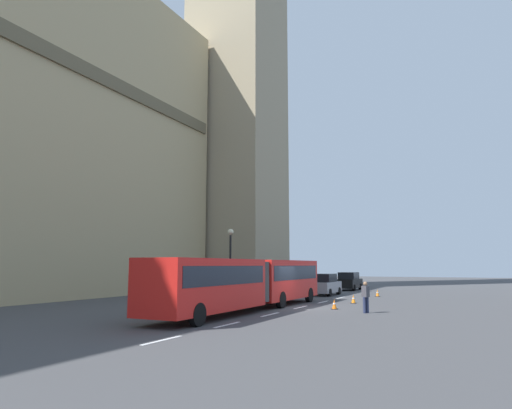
{
  "coord_description": "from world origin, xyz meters",
  "views": [
    {
      "loc": [
        -26.7,
        -9.99,
        2.58
      ],
      "look_at": [
        1.18,
        3.47,
        6.71
      ],
      "focal_mm": 31.98,
      "sensor_mm": 36.0,
      "label": 1
    }
  ],
  "objects_px": {
    "sedan_lead": "(325,285)",
    "pedestrian_near_cones": "(366,296)",
    "traffic_cone_west": "(334,304)",
    "traffic_cone_east": "(378,293)",
    "articulated_bus": "(249,280)",
    "traffic_cone_middle": "(353,299)",
    "street_lamp": "(230,259)",
    "sedan_trailing": "(349,281)"
  },
  "relations": [
    {
      "from": "traffic_cone_west",
      "to": "street_lamp",
      "type": "bearing_deg",
      "value": 70.81
    },
    {
      "from": "traffic_cone_east",
      "to": "street_lamp",
      "type": "distance_m",
      "value": 13.15
    },
    {
      "from": "articulated_bus",
      "to": "traffic_cone_east",
      "type": "bearing_deg",
      "value": -15.97
    },
    {
      "from": "sedan_lead",
      "to": "traffic_cone_east",
      "type": "distance_m",
      "value": 4.48
    },
    {
      "from": "traffic_cone_west",
      "to": "traffic_cone_middle",
      "type": "relative_size",
      "value": 1.0
    },
    {
      "from": "traffic_cone_west",
      "to": "sedan_trailing",
      "type": "bearing_deg",
      "value": 11.9
    },
    {
      "from": "sedan_trailing",
      "to": "traffic_cone_west",
      "type": "relative_size",
      "value": 7.59
    },
    {
      "from": "articulated_bus",
      "to": "traffic_cone_middle",
      "type": "relative_size",
      "value": 30.29
    },
    {
      "from": "traffic_cone_middle",
      "to": "sedan_trailing",
      "type": "bearing_deg",
      "value": 15.14
    },
    {
      "from": "traffic_cone_west",
      "to": "street_lamp",
      "type": "xyz_separation_m",
      "value": [
        3.04,
        8.73,
        2.77
      ]
    },
    {
      "from": "articulated_bus",
      "to": "traffic_cone_west",
      "type": "height_order",
      "value": "articulated_bus"
    },
    {
      "from": "street_lamp",
      "to": "articulated_bus",
      "type": "bearing_deg",
      "value": -142.62
    },
    {
      "from": "articulated_bus",
      "to": "street_lamp",
      "type": "distance_m",
      "value": 7.54
    },
    {
      "from": "sedan_trailing",
      "to": "sedan_lead",
      "type": "bearing_deg",
      "value": -179.07
    },
    {
      "from": "sedan_lead",
      "to": "traffic_cone_east",
      "type": "relative_size",
      "value": 7.59
    },
    {
      "from": "sedan_trailing",
      "to": "traffic_cone_middle",
      "type": "height_order",
      "value": "sedan_trailing"
    },
    {
      "from": "street_lamp",
      "to": "pedestrian_near_cones",
      "type": "distance_m",
      "value": 11.94
    },
    {
      "from": "articulated_bus",
      "to": "street_lamp",
      "type": "relative_size",
      "value": 3.33
    },
    {
      "from": "sedan_lead",
      "to": "street_lamp",
      "type": "xyz_separation_m",
      "value": [
        -8.89,
        4.45,
        2.14
      ]
    },
    {
      "from": "street_lamp",
      "to": "pedestrian_near_cones",
      "type": "bearing_deg",
      "value": -112.02
    },
    {
      "from": "sedan_lead",
      "to": "sedan_trailing",
      "type": "height_order",
      "value": "same"
    },
    {
      "from": "articulated_bus",
      "to": "traffic_cone_middle",
      "type": "height_order",
      "value": "articulated_bus"
    },
    {
      "from": "articulated_bus",
      "to": "sedan_trailing",
      "type": "bearing_deg",
      "value": 0.5
    },
    {
      "from": "traffic_cone_east",
      "to": "street_lamp",
      "type": "relative_size",
      "value": 0.11
    },
    {
      "from": "traffic_cone_east",
      "to": "street_lamp",
      "type": "height_order",
      "value": "street_lamp"
    },
    {
      "from": "traffic_cone_east",
      "to": "traffic_cone_middle",
      "type": "bearing_deg",
      "value": 178.83
    },
    {
      "from": "articulated_bus",
      "to": "pedestrian_near_cones",
      "type": "bearing_deg",
      "value": -76.8
    },
    {
      "from": "articulated_bus",
      "to": "pedestrian_near_cones",
      "type": "distance_m",
      "value": 6.61
    },
    {
      "from": "traffic_cone_middle",
      "to": "street_lamp",
      "type": "distance_m",
      "value": 9.29
    },
    {
      "from": "traffic_cone_west",
      "to": "street_lamp",
      "type": "distance_m",
      "value": 9.65
    },
    {
      "from": "sedan_lead",
      "to": "street_lamp",
      "type": "bearing_deg",
      "value": 153.43
    },
    {
      "from": "articulated_bus",
      "to": "traffic_cone_west",
      "type": "relative_size",
      "value": 30.29
    },
    {
      "from": "traffic_cone_east",
      "to": "pedestrian_near_cones",
      "type": "xyz_separation_m",
      "value": [
        -13.71,
        -2.03,
        0.63
      ]
    },
    {
      "from": "sedan_trailing",
      "to": "pedestrian_near_cones",
      "type": "relative_size",
      "value": 2.6
    },
    {
      "from": "sedan_lead",
      "to": "traffic_cone_west",
      "type": "distance_m",
      "value": 12.69
    },
    {
      "from": "traffic_cone_west",
      "to": "traffic_cone_east",
      "type": "xyz_separation_m",
      "value": [
        12.35,
        -0.13,
        0.0
      ]
    },
    {
      "from": "traffic_cone_west",
      "to": "pedestrian_near_cones",
      "type": "height_order",
      "value": "pedestrian_near_cones"
    },
    {
      "from": "traffic_cone_west",
      "to": "traffic_cone_middle",
      "type": "distance_m",
      "value": 4.73
    },
    {
      "from": "pedestrian_near_cones",
      "to": "traffic_cone_west",
      "type": "bearing_deg",
      "value": 57.72
    },
    {
      "from": "traffic_cone_west",
      "to": "pedestrian_near_cones",
      "type": "distance_m",
      "value": 2.63
    },
    {
      "from": "traffic_cone_west",
      "to": "traffic_cone_east",
      "type": "distance_m",
      "value": 12.35
    },
    {
      "from": "sedan_lead",
      "to": "pedestrian_near_cones",
      "type": "xyz_separation_m",
      "value": [
        -13.29,
        -6.44,
        -0.0
      ]
    }
  ]
}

